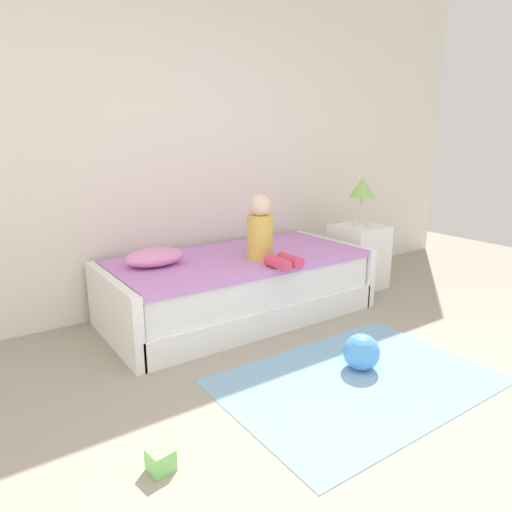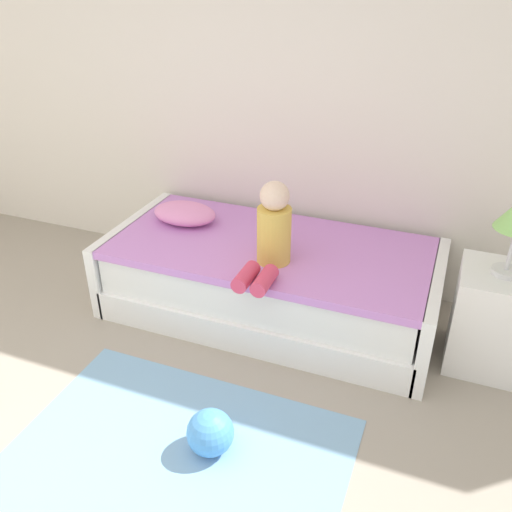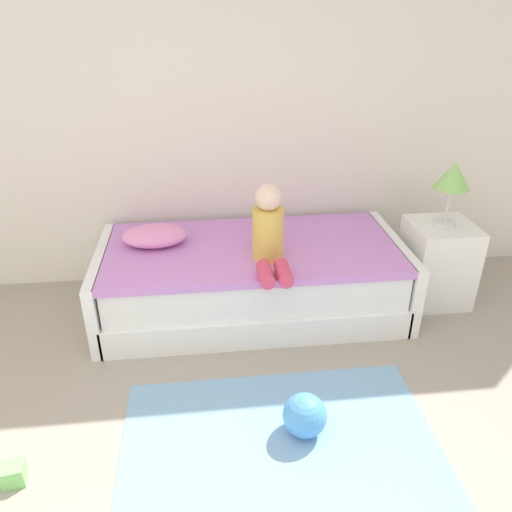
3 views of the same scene
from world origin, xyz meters
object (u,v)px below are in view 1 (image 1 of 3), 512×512
object	(u,v)px
bed	(238,286)
toy_ball	(361,352)
pillow	(155,257)
table_lamp	(362,190)
toy_block	(161,460)
nightstand	(358,256)
child_figure	(264,234)

from	to	relation	value
bed	toy_ball	xyz separation A→B (m)	(0.14, -1.20, -0.13)
toy_ball	bed	bearing A→B (deg)	96.63
toy_ball	pillow	bearing A→B (deg)	121.40
table_lamp	toy_ball	size ratio (longest dim) A/B	1.97
toy_block	pillow	bearing A→B (deg)	67.29
nightstand	child_figure	bearing A→B (deg)	-170.94
child_figure	toy_block	world-z (taller)	child_figure
bed	pillow	bearing A→B (deg)	171.33
bed	pillow	world-z (taller)	pillow
table_lamp	child_figure	distance (m)	1.30
child_figure	pillow	distance (m)	0.82
pillow	nightstand	bearing A→B (deg)	-3.62
nightstand	toy_block	distance (m)	2.93
toy_ball	child_figure	bearing A→B (deg)	93.23
nightstand	pillow	world-z (taller)	pillow
child_figure	toy_ball	bearing A→B (deg)	-86.77
table_lamp	pillow	size ratio (longest dim) A/B	1.02
toy_block	toy_ball	bearing A→B (deg)	5.69
child_figure	table_lamp	bearing A→B (deg)	9.06
nightstand	toy_block	bearing A→B (deg)	-153.23
nightstand	child_figure	xyz separation A→B (m)	(-1.26, -0.20, 0.40)
bed	toy_block	distance (m)	1.85
bed	toy_ball	bearing A→B (deg)	-83.37
bed	pillow	xyz separation A→B (m)	(-0.66, 0.10, 0.32)
nightstand	toy_block	world-z (taller)	nightstand
nightstand	bed	bearing A→B (deg)	178.86
child_figure	nightstand	bearing A→B (deg)	9.06
nightstand	toy_block	size ratio (longest dim) A/B	5.88
nightstand	pillow	xyz separation A→B (m)	(-2.01, 0.13, 0.26)
nightstand	child_figure	distance (m)	1.34
pillow	toy_block	size ratio (longest dim) A/B	4.31
toy_block	child_figure	bearing A→B (deg)	39.66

